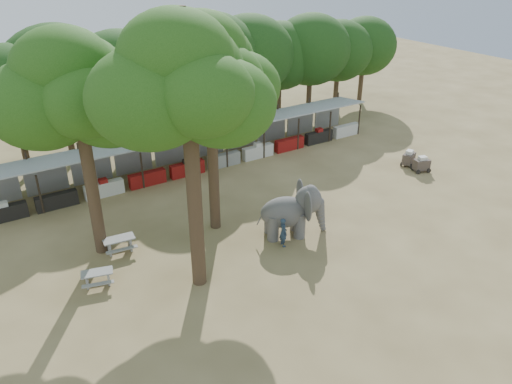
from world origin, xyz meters
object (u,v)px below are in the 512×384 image
yard_tree_back (205,71)px  handler (283,232)px  yard_tree_center (182,84)px  picnic_table_near (97,276)px  picnic_table_far (119,243)px  elephant (293,211)px  cart_front (422,164)px  yard_tree_left (72,91)px  cart_back (409,158)px

yard_tree_back → handler: size_ratio=7.18×
yard_tree_center → picnic_table_near: bearing=151.2°
handler → picnic_table_far: handler is taller
elephant → cart_front: (12.13, 1.78, -0.86)m
yard_tree_left → picnic_table_far: (0.89, -0.76, -7.70)m
picnic_table_near → picnic_table_far: bearing=65.5°
cart_back → handler: bearing=172.6°
yard_tree_center → cart_back: size_ratio=9.05×
handler → cart_front: (13.22, 2.46, -0.25)m
yard_tree_left → cart_front: yard_tree_left is taller
yard_tree_center → elephant: bearing=8.5°
yard_tree_center → picnic_table_near: (-3.86, 2.12, -8.75)m
yard_tree_back → picnic_table_near: 10.77m
picnic_table_near → handler: bearing=3.2°
yard_tree_back → picnic_table_near: yard_tree_back is taller
yard_tree_left → yard_tree_back: size_ratio=0.97×
picnic_table_near → cart_back: 22.39m
picnic_table_far → cart_back: bearing=5.0°
yard_tree_back → picnic_table_far: size_ratio=6.77×
yard_tree_left → picnic_table_far: size_ratio=6.57×
yard_tree_left → handler: size_ratio=6.97×
yard_tree_center → yard_tree_back: bearing=53.1°
yard_tree_left → elephant: yard_tree_left is taller
picnic_table_far → picnic_table_near: bearing=-123.6°
yard_tree_back → picnic_table_far: (-5.11, 0.24, -8.04)m
yard_tree_left → cart_back: 22.81m
picnic_table_far → cart_front: 20.54m
yard_tree_center → elephant: size_ratio=3.20×
cart_back → picnic_table_near: bearing=161.8°
cart_front → cart_back: bearing=102.6°
yard_tree_left → cart_back: bearing=-2.9°
picnic_table_near → cart_back: size_ratio=1.26×
yard_tree_center → elephant: 10.04m
yard_tree_center → yard_tree_back: 5.04m
picnic_table_near → cart_front: (22.23, 0.59, 0.09)m
yard_tree_center → picnic_table_far: 9.91m
yard_tree_center → cart_back: (18.46, 3.92, -8.66)m
yard_tree_left → cart_back: size_ratio=8.29×
yard_tree_back → cart_back: bearing=-0.3°
yard_tree_left → cart_front: size_ratio=8.54×
yard_tree_back → cart_back: (15.46, -0.08, -8.00)m
yard_tree_center → cart_back: yard_tree_center is taller
yard_tree_left → elephant: 12.17m
picnic_table_near → elephant: bearing=8.2°
yard_tree_left → picnic_table_near: 8.31m
yard_tree_back → elephant: 8.42m
yard_tree_back → cart_front: 17.38m
elephant → picnic_table_near: (-10.10, 1.19, -0.94)m
yard_tree_back → elephant: yard_tree_back is taller
cart_front → yard_tree_center: bearing=-155.0°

